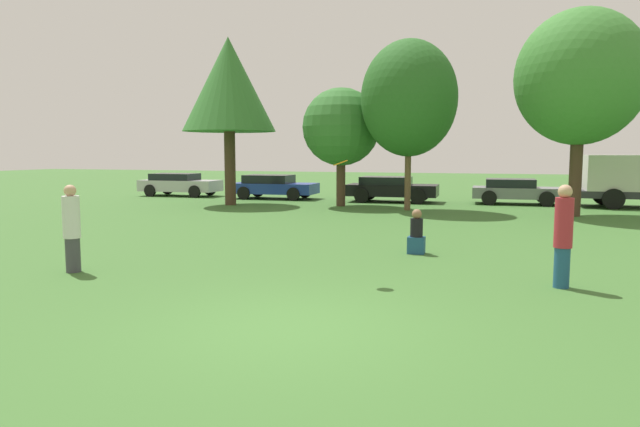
{
  "coord_description": "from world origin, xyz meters",
  "views": [
    {
      "loc": [
        2.66,
        -6.94,
        2.33
      ],
      "look_at": [
        -0.84,
        3.87,
        1.12
      ],
      "focal_mm": 31.92,
      "sensor_mm": 36.0,
      "label": 1
    }
  ],
  "objects": [
    {
      "name": "tree_2",
      "position": [
        -1.08,
        16.18,
        4.51
      ],
      "size": [
        3.86,
        3.86,
        6.85
      ],
      "color": "brown",
      "rests_on": "ground"
    },
    {
      "name": "bystander_sitting",
      "position": [
        0.76,
        6.18,
        0.44
      ],
      "size": [
        0.39,
        0.32,
        1.04
      ],
      "color": "navy",
      "rests_on": "ground"
    },
    {
      "name": "parked_car_black",
      "position": [
        -2.47,
        19.87,
        0.66
      ],
      "size": [
        4.29,
        2.1,
        1.2
      ],
      "rotation": [
        0.0,
        0.0,
        0.03
      ],
      "color": "black",
      "rests_on": "ground"
    },
    {
      "name": "person_catcher",
      "position": [
        3.66,
        3.58,
        0.92
      ],
      "size": [
        0.31,
        0.31,
        1.8
      ],
      "rotation": [
        0.0,
        0.0,
        -2.97
      ],
      "color": "navy",
      "rests_on": "ground"
    },
    {
      "name": "frisbee",
      "position": [
        -0.19,
        3.05,
        2.15
      ],
      "size": [
        0.27,
        0.28,
        0.13
      ],
      "color": "orange"
    },
    {
      "name": "tree_0",
      "position": [
        -9.06,
        16.11,
        5.3
      ],
      "size": [
        4.12,
        4.12,
        7.41
      ],
      "color": "#473323",
      "rests_on": "ground"
    },
    {
      "name": "ground_plane",
      "position": [
        0.0,
        0.0,
        0.0
      ],
      "size": [
        120.0,
        120.0,
        0.0
      ],
      "primitive_type": "plane",
      "color": "#3D6B2D"
    },
    {
      "name": "tree_3",
      "position": [
        5.15,
        15.88,
        5.03
      ],
      "size": [
        4.59,
        4.59,
        7.5
      ],
      "color": "#473323",
      "rests_on": "ground"
    },
    {
      "name": "parked_car_blue",
      "position": [
        -8.55,
        19.89,
        0.65
      ],
      "size": [
        4.3,
        2.11,
        1.21
      ],
      "rotation": [
        0.0,
        0.0,
        0.03
      ],
      "color": "#1E389E",
      "rests_on": "ground"
    },
    {
      "name": "parked_car_grey",
      "position": [
        3.15,
        20.44,
        0.63
      ],
      "size": [
        3.94,
        2.07,
        1.15
      ],
      "rotation": [
        0.0,
        0.0,
        0.03
      ],
      "color": "slate",
      "rests_on": "ground"
    },
    {
      "name": "person_thrower",
      "position": [
        -5.35,
        2.03,
        0.87
      ],
      "size": [
        0.33,
        0.33,
        1.72
      ],
      "rotation": [
        0.0,
        0.0,
        0.17
      ],
      "color": "#3F3F47",
      "rests_on": "ground"
    },
    {
      "name": "tree_1",
      "position": [
        -4.17,
        17.09,
        3.44
      ],
      "size": [
        3.38,
        3.38,
        5.15
      ],
      "color": "#473323",
      "rests_on": "ground"
    },
    {
      "name": "parked_car_silver",
      "position": [
        -14.13,
        20.03,
        0.66
      ],
      "size": [
        4.33,
        2.0,
        1.22
      ],
      "rotation": [
        0.0,
        0.0,
        0.03
      ],
      "color": "#B2B2B7",
      "rests_on": "ground"
    }
  ]
}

